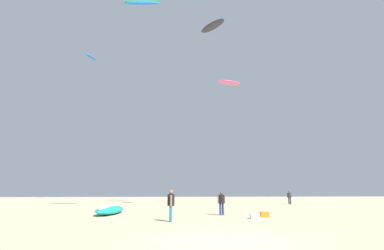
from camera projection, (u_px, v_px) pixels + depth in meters
name	position (u px, v px, depth m)	size (l,w,h in m)	color
ground_plane	(223.00, 240.00, 10.56)	(120.00, 120.00, 0.00)	beige
person_foreground	(171.00, 203.00, 16.60)	(0.39, 0.58, 1.74)	teal
person_midground	(289.00, 196.00, 35.28)	(0.48, 0.36, 1.57)	#2D2D33
person_left	(221.00, 201.00, 20.64)	(0.53, 0.36, 1.61)	navy
kite_grounded_near	(110.00, 210.00, 21.53)	(1.89, 5.31, 0.67)	#19B29E
cooler_box	(255.00, 216.00, 17.95)	(0.56, 0.36, 0.32)	white
gear_bag	(264.00, 215.00, 19.11)	(0.56, 0.36, 0.32)	orange
kite_aloft_0	(229.00, 83.00, 35.49)	(3.16, 1.69, 0.46)	#E5598C
kite_aloft_2	(91.00, 57.00, 54.71)	(2.06, 3.00, 0.52)	blue
kite_aloft_3	(143.00, 3.00, 28.20)	(3.73, 1.27, 0.94)	blue
kite_aloft_4	(212.00, 26.00, 31.80)	(2.84, 3.35, 0.57)	#2D2D33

